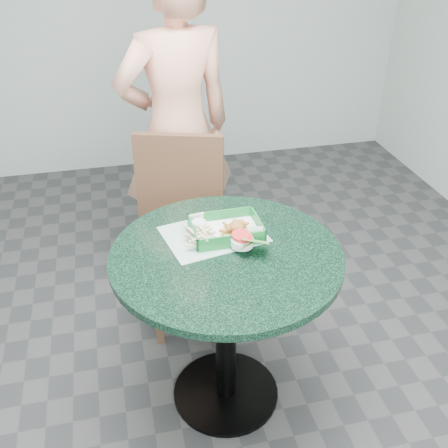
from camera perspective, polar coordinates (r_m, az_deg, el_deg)
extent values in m
cube|color=#303335|center=(2.47, 0.20, -17.93)|extent=(4.00, 5.00, 0.02)
cylinder|color=black|center=(2.46, 0.20, -17.78)|extent=(0.46, 0.46, 0.02)
cylinder|color=black|center=(2.19, 0.22, -11.50)|extent=(0.09, 0.09, 0.70)
cylinder|color=#20392C|center=(1.96, 0.24, -3.95)|extent=(0.87, 0.87, 0.03)
cube|color=#43291C|center=(2.59, -3.93, -1.83)|extent=(0.44, 0.44, 0.04)
cube|color=#43291C|center=(2.63, -4.87, 5.06)|extent=(0.44, 0.04, 0.46)
cube|color=#43291C|center=(2.56, -7.23, -9.03)|extent=(0.04, 0.04, 0.43)
cube|color=#43291C|center=(2.61, 1.11, -7.86)|extent=(0.04, 0.04, 0.43)
cube|color=#43291C|center=(2.86, -8.15, -4.16)|extent=(0.04, 0.04, 0.43)
cube|color=#43291C|center=(2.90, -0.71, -3.20)|extent=(0.04, 0.04, 0.43)
imported|color=#E59B7D|center=(2.71, -5.25, 12.61)|extent=(0.82, 0.63, 1.99)
cube|color=#8CB7A9|center=(2.05, -1.14, -1.59)|extent=(0.42, 0.35, 0.00)
cube|color=#13692A|center=(2.05, 0.22, -1.50)|extent=(0.27, 0.20, 0.01)
cube|color=white|center=(2.04, 0.22, -1.36)|extent=(0.26, 0.18, 0.00)
cube|color=#13692A|center=(2.11, -0.37, 0.48)|extent=(0.27, 0.01, 0.05)
cube|color=#13692A|center=(1.96, 0.86, -2.32)|extent=(0.27, 0.01, 0.05)
cube|color=#13692A|center=(2.06, 3.74, -0.42)|extent=(0.01, 0.20, 0.05)
cube|color=#13692A|center=(2.01, -3.39, -1.32)|extent=(0.01, 0.20, 0.05)
cylinder|color=tan|center=(2.01, 1.27, -1.55)|extent=(0.11, 0.11, 0.02)
cylinder|color=white|center=(2.03, -2.71, -0.54)|extent=(0.06, 0.06, 0.03)
cylinder|color=silver|center=(2.02, -2.72, -0.16)|extent=(0.05, 0.05, 0.00)
cylinder|color=white|center=(1.96, 1.92, -2.49)|extent=(0.09, 0.09, 0.03)
torus|color=beige|center=(1.95, 1.93, -2.06)|extent=(0.08, 0.08, 0.01)
cylinder|color=red|center=(1.94, 1.94, -1.84)|extent=(0.07, 0.07, 0.01)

